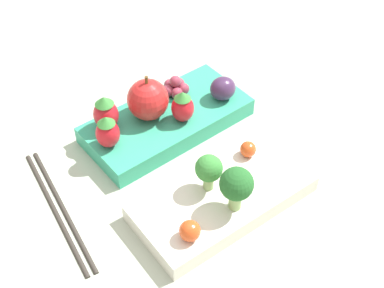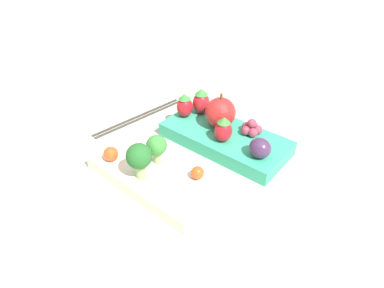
% 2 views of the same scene
% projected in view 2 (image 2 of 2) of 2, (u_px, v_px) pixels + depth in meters
% --- Properties ---
extents(ground_plane, '(4.00, 4.00, 0.00)m').
position_uv_depth(ground_plane, '(193.00, 162.00, 0.59)').
color(ground_plane, '#ADB7A3').
extents(bento_box_savoury, '(0.23, 0.13, 0.02)m').
position_uv_depth(bento_box_savoury, '(156.00, 175.00, 0.54)').
color(bento_box_savoury, silver).
rests_on(bento_box_savoury, ground_plane).
extents(bento_box_fruit, '(0.24, 0.14, 0.03)m').
position_uv_depth(bento_box_fruit, '(224.00, 138.00, 0.62)').
color(bento_box_fruit, '#33A87F').
rests_on(bento_box_fruit, ground_plane).
extents(broccoli_floret_0, '(0.03, 0.03, 0.05)m').
position_uv_depth(broccoli_floret_0, '(157.00, 146.00, 0.53)').
color(broccoli_floret_0, '#93B770').
rests_on(broccoli_floret_0, bento_box_savoury).
extents(broccoli_floret_1, '(0.04, 0.04, 0.06)m').
position_uv_depth(broccoli_floret_1, '(139.00, 157.00, 0.50)').
color(broccoli_floret_1, '#93B770').
rests_on(broccoli_floret_1, bento_box_savoury).
extents(cherry_tomato_0, '(0.02, 0.02, 0.02)m').
position_uv_depth(cherry_tomato_0, '(111.00, 154.00, 0.55)').
color(cherry_tomato_0, '#DB4C1E').
rests_on(cherry_tomato_0, bento_box_savoury).
extents(cherry_tomato_1, '(0.02, 0.02, 0.02)m').
position_uv_depth(cherry_tomato_1, '(198.00, 173.00, 0.51)').
color(cherry_tomato_1, '#DB4C1E').
rests_on(cherry_tomato_1, bento_box_savoury).
extents(apple, '(0.06, 0.06, 0.07)m').
position_uv_depth(apple, '(220.00, 113.00, 0.62)').
color(apple, red).
rests_on(apple, bento_box_fruit).
extents(strawberry_0, '(0.03, 0.03, 0.05)m').
position_uv_depth(strawberry_0, '(185.00, 106.00, 0.65)').
color(strawberry_0, red).
rests_on(strawberry_0, bento_box_fruit).
extents(strawberry_1, '(0.03, 0.03, 0.05)m').
position_uv_depth(strawberry_1, '(201.00, 101.00, 0.66)').
color(strawberry_1, red).
rests_on(strawberry_1, bento_box_fruit).
extents(strawberry_2, '(0.03, 0.03, 0.05)m').
position_uv_depth(strawberry_2, '(223.00, 130.00, 0.58)').
color(strawberry_2, red).
rests_on(strawberry_2, bento_box_fruit).
extents(plum, '(0.04, 0.03, 0.03)m').
position_uv_depth(plum, '(260.00, 148.00, 0.55)').
color(plum, '#42284C').
rests_on(plum, bento_box_fruit).
extents(grape_cluster, '(0.04, 0.04, 0.03)m').
position_uv_depth(grape_cluster, '(251.00, 128.00, 0.61)').
color(grape_cluster, '#93384C').
rests_on(grape_cluster, bento_box_fruit).
extents(chopsticks_pair, '(0.02, 0.21, 0.01)m').
position_uv_depth(chopsticks_pair, '(139.00, 117.00, 0.70)').
color(chopsticks_pair, '#332D28').
rests_on(chopsticks_pair, ground_plane).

